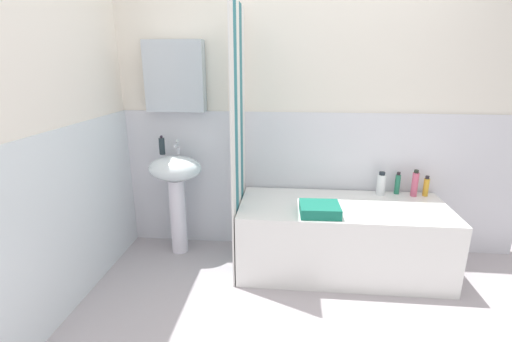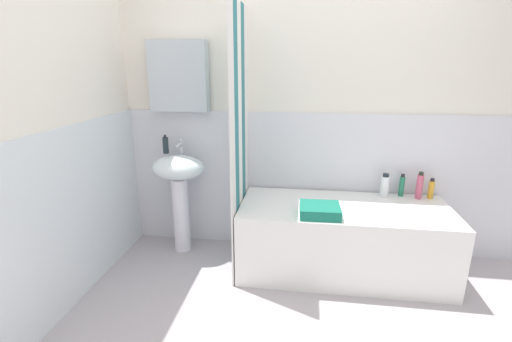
{
  "view_description": "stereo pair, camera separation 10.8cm",
  "coord_description": "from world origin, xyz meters",
  "px_view_note": "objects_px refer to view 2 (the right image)",
  "views": [
    {
      "loc": [
        -0.12,
        -1.75,
        1.59
      ],
      "look_at": [
        -0.35,
        0.69,
        0.85
      ],
      "focal_mm": 25.37,
      "sensor_mm": 36.0,
      "label": 1
    },
    {
      "loc": [
        -0.01,
        -1.74,
        1.59
      ],
      "look_at": [
        -0.35,
        0.69,
        0.85
      ],
      "focal_mm": 25.37,
      "sensor_mm": 36.0,
      "label": 2
    }
  ],
  "objects_px": {
    "sink": "(179,182)",
    "towel_folded": "(320,210)",
    "conditioner_bottle": "(431,189)",
    "shampoo_bottle": "(385,186)",
    "body_wash_bottle": "(419,186)",
    "lotion_bottle": "(402,186)",
    "soap_dispenser": "(166,145)",
    "bathtub": "(342,239)"
  },
  "relations": [
    {
      "from": "bathtub",
      "to": "lotion_bottle",
      "type": "relative_size",
      "value": 8.46
    },
    {
      "from": "bathtub",
      "to": "body_wash_bottle",
      "type": "bearing_deg",
      "value": 22.84
    },
    {
      "from": "conditioner_bottle",
      "to": "towel_folded",
      "type": "bearing_deg",
      "value": -152.59
    },
    {
      "from": "lotion_bottle",
      "to": "shampoo_bottle",
      "type": "distance_m",
      "value": 0.14
    },
    {
      "from": "lotion_bottle",
      "to": "body_wash_bottle",
      "type": "bearing_deg",
      "value": -18.54
    },
    {
      "from": "conditioner_bottle",
      "to": "shampoo_bottle",
      "type": "bearing_deg",
      "value": -179.05
    },
    {
      "from": "sink",
      "to": "lotion_bottle",
      "type": "xyz_separation_m",
      "value": [
        1.83,
        0.14,
        0.01
      ]
    },
    {
      "from": "lotion_bottle",
      "to": "towel_folded",
      "type": "relative_size",
      "value": 0.66
    },
    {
      "from": "shampoo_bottle",
      "to": "sink",
      "type": "bearing_deg",
      "value": -176.43
    },
    {
      "from": "lotion_bottle",
      "to": "shampoo_bottle",
      "type": "height_order",
      "value": "shampoo_bottle"
    },
    {
      "from": "bathtub",
      "to": "sink",
      "type": "bearing_deg",
      "value": 173.61
    },
    {
      "from": "sink",
      "to": "shampoo_bottle",
      "type": "relative_size",
      "value": 4.41
    },
    {
      "from": "sink",
      "to": "lotion_bottle",
      "type": "bearing_deg",
      "value": 4.37
    },
    {
      "from": "soap_dispenser",
      "to": "shampoo_bottle",
      "type": "relative_size",
      "value": 0.83
    },
    {
      "from": "soap_dispenser",
      "to": "body_wash_bottle",
      "type": "distance_m",
      "value": 2.1
    },
    {
      "from": "bathtub",
      "to": "shampoo_bottle",
      "type": "distance_m",
      "value": 0.56
    },
    {
      "from": "conditioner_bottle",
      "to": "lotion_bottle",
      "type": "bearing_deg",
      "value": 172.58
    },
    {
      "from": "body_wash_bottle",
      "to": "conditioner_bottle",
      "type": "bearing_deg",
      "value": 7.73
    },
    {
      "from": "sink",
      "to": "soap_dispenser",
      "type": "relative_size",
      "value": 5.32
    },
    {
      "from": "soap_dispenser",
      "to": "conditioner_bottle",
      "type": "relative_size",
      "value": 0.95
    },
    {
      "from": "soap_dispenser",
      "to": "body_wash_bottle",
      "type": "height_order",
      "value": "soap_dispenser"
    },
    {
      "from": "soap_dispenser",
      "to": "towel_folded",
      "type": "xyz_separation_m",
      "value": [
        1.29,
        -0.42,
        -0.34
      ]
    },
    {
      "from": "sink",
      "to": "towel_folded",
      "type": "bearing_deg",
      "value": -16.66
    },
    {
      "from": "sink",
      "to": "bathtub",
      "type": "bearing_deg",
      "value": -6.39
    },
    {
      "from": "shampoo_bottle",
      "to": "towel_folded",
      "type": "distance_m",
      "value": 0.7
    },
    {
      "from": "lotion_bottle",
      "to": "conditioner_bottle",
      "type": "bearing_deg",
      "value": -7.42
    },
    {
      "from": "conditioner_bottle",
      "to": "body_wash_bottle",
      "type": "xyz_separation_m",
      "value": [
        -0.1,
        -0.01,
        0.03
      ]
    },
    {
      "from": "towel_folded",
      "to": "conditioner_bottle",
      "type": "bearing_deg",
      "value": 27.41
    },
    {
      "from": "body_wash_bottle",
      "to": "lotion_bottle",
      "type": "xyz_separation_m",
      "value": [
        -0.12,
        0.04,
        -0.02
      ]
    },
    {
      "from": "sink",
      "to": "bathtub",
      "type": "height_order",
      "value": "sink"
    },
    {
      "from": "sink",
      "to": "towel_folded",
      "type": "xyz_separation_m",
      "value": [
        1.16,
        -0.35,
        -0.04
      ]
    },
    {
      "from": "sink",
      "to": "towel_folded",
      "type": "distance_m",
      "value": 1.21
    },
    {
      "from": "body_wash_bottle",
      "to": "towel_folded",
      "type": "height_order",
      "value": "body_wash_bottle"
    },
    {
      "from": "soap_dispenser",
      "to": "lotion_bottle",
      "type": "distance_m",
      "value": 1.98
    },
    {
      "from": "lotion_bottle",
      "to": "shampoo_bottle",
      "type": "relative_size",
      "value": 0.96
    },
    {
      "from": "sink",
      "to": "body_wash_bottle",
      "type": "relative_size",
      "value": 3.87
    },
    {
      "from": "bathtub",
      "to": "body_wash_bottle",
      "type": "height_order",
      "value": "body_wash_bottle"
    },
    {
      "from": "shampoo_bottle",
      "to": "towel_folded",
      "type": "relative_size",
      "value": 0.69
    },
    {
      "from": "sink",
      "to": "body_wash_bottle",
      "type": "bearing_deg",
      "value": 2.88
    },
    {
      "from": "towel_folded",
      "to": "lotion_bottle",
      "type": "bearing_deg",
      "value": 36.17
    },
    {
      "from": "conditioner_bottle",
      "to": "sink",
      "type": "bearing_deg",
      "value": -176.89
    },
    {
      "from": "conditioner_bottle",
      "to": "body_wash_bottle",
      "type": "bearing_deg",
      "value": -172.27
    }
  ]
}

